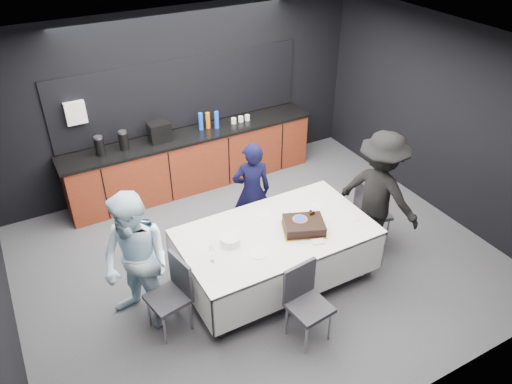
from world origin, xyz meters
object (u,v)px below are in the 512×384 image
cake_assembly (304,225)px  person_center (252,192)px  party_table (276,240)px  chair_left (173,290)px  person_left (137,263)px  chair_near (305,297)px  champagne_flute (212,250)px  chair_right (368,208)px  person_right (379,194)px  plate_stack (230,241)px

cake_assembly → person_center: bearing=95.8°
party_table → cake_assembly: cake_assembly is taller
chair_left → person_left: 0.50m
chair_left → chair_near: size_ratio=1.00×
cake_assembly → champagne_flute: (-1.20, 0.01, 0.09)m
chair_right → person_right: person_right is taller
chair_near → person_left: 1.85m
champagne_flute → plate_stack: bearing=29.3°
plate_stack → chair_left: (-0.77, -0.13, -0.30)m
person_left → champagne_flute: bearing=38.3°
chair_near → person_right: 1.89m
chair_right → chair_near: bearing=-149.8°
person_center → person_right: 1.68m
plate_stack → person_right: bearing=-3.2°
person_center → person_right: size_ratio=0.84×
champagne_flute → chair_right: champagne_flute is taller
cake_assembly → person_right: (1.21, 0.07, 0.03)m
party_table → chair_near: (-0.16, -0.89, -0.11)m
chair_left → person_right: person_right is taller
person_center → chair_left: bearing=49.2°
party_table → person_right: size_ratio=1.33×
person_center → cake_assembly: bearing=110.9°
person_left → person_center: bearing=82.3°
person_center → plate_stack: bearing=64.8°
plate_stack → person_center: bearing=49.6°
chair_right → chair_near: 1.95m
party_table → person_center: bearing=78.8°
party_table → person_center: size_ratio=1.58×
champagne_flute → chair_right: size_ratio=0.24×
party_table → chair_right: chair_right is taller
chair_left → person_left: (-0.30, 0.24, 0.32)m
person_right → champagne_flute: bearing=70.3°
cake_assembly → party_table: bearing=155.4°
person_center → person_left: size_ratio=0.85×
party_table → plate_stack: bearing=175.7°
cake_assembly → plate_stack: 0.91m
person_left → chair_right: bearing=57.6°
champagne_flute → chair_right: bearing=5.2°
cake_assembly → chair_left: bearing=178.3°
champagne_flute → person_center: person_center is taller
person_center → person_left: (-1.85, -0.81, 0.13)m
champagne_flute → person_left: (-0.76, 0.28, -0.08)m
person_left → cake_assembly: bearing=50.3°
party_table → chair_near: size_ratio=2.51×
champagne_flute → person_right: person_right is taller
champagne_flute → person_left: 0.82m
party_table → champagne_flute: 0.96m
chair_near → person_right: size_ratio=0.53×
party_table → cake_assembly: (0.30, -0.14, 0.20)m
chair_left → person_center: bearing=34.0°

